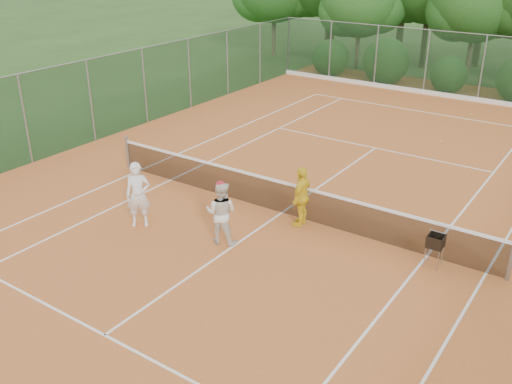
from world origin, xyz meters
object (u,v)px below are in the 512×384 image
player_white (138,195)px  player_yellow (302,197)px  player_center_grp (221,213)px  ball_hopper (436,242)px

player_white → player_yellow: size_ratio=1.07×
player_center_grp → ball_hopper: 5.09m
player_white → player_yellow: player_white is taller
player_yellow → ball_hopper: size_ratio=2.06×
player_white → player_yellow: 4.25m
ball_hopper → player_white: bearing=-178.0°
player_center_grp → ball_hopper: size_ratio=2.07×
player_center_grp → player_yellow: bearing=58.8°
player_white → ball_hopper: player_white is taller
player_white → player_center_grp: player_white is taller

